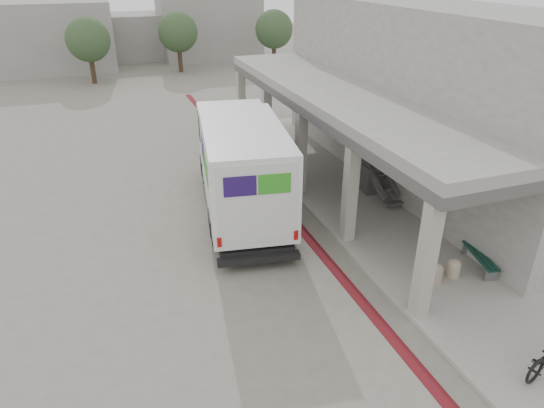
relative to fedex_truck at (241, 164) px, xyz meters
name	(u,v)px	position (x,y,z in m)	size (l,w,h in m)	color
ground	(294,261)	(0.52, -3.85, -1.89)	(120.00, 120.00, 0.00)	slate
bike_lane_stripe	(298,226)	(1.52, -1.85, -1.89)	(0.35, 40.00, 0.01)	#5B1218
sidewalk	(403,237)	(4.52, -3.85, -1.83)	(4.40, 28.00, 0.12)	gray
transit_building	(410,100)	(7.35, 0.65, 1.51)	(7.60, 17.00, 7.00)	gray
distant_backdrop	(112,32)	(-2.33, 32.03, 0.81)	(28.00, 10.00, 6.50)	gray
tree_left	(88,40)	(-4.48, 24.15, 1.29)	(3.20, 3.20, 4.80)	#38281C
tree_mid	(178,32)	(2.52, 26.15, 1.29)	(3.20, 3.20, 4.80)	#38281C
tree_right	(274,29)	(10.52, 25.15, 1.29)	(3.20, 3.20, 4.80)	#38281C
fedex_truck	(241,164)	(0.00, 0.00, 0.00)	(3.84, 8.62, 3.55)	black
bench	(480,258)	(5.59, -6.19, -1.48)	(0.80, 1.77, 0.41)	slate
bollard_near	(436,272)	(3.88, -6.36, -1.48)	(0.40, 0.40, 0.59)	gray
bollard_far	(454,267)	(4.53, -6.33, -1.48)	(0.38, 0.38, 0.58)	tan
utility_cabinet	(370,179)	(5.17, -0.38, -1.21)	(0.51, 0.68, 1.13)	slate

